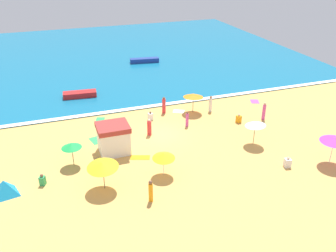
{
  "coord_description": "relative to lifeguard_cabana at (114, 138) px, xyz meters",
  "views": [
    {
      "loc": [
        -8.84,
        -27.86,
        15.73
      ],
      "look_at": [
        0.85,
        -0.14,
        0.8
      ],
      "focal_mm": 38.29,
      "sensor_mm": 36.0,
      "label": 1
    }
  ],
  "objects": [
    {
      "name": "beach_towel_2",
      "position": [
        8.08,
        5.9,
        -1.29
      ],
      "size": [
        1.44,
        1.31,
        0.01
      ],
      "color": "white",
      "rests_on": "ground_plane"
    },
    {
      "name": "beachgoer_9",
      "position": [
        11.21,
        4.82,
        -0.47
      ],
      "size": [
        0.46,
        0.46,
        1.74
      ],
      "color": "white",
      "rests_on": "ground_plane"
    },
    {
      "name": "beachgoer_2",
      "position": [
        6.48,
        6.04,
        -0.46
      ],
      "size": [
        0.4,
        0.4,
        1.8
      ],
      "color": "red",
      "rests_on": "ground_plane"
    },
    {
      "name": "small_boat_1",
      "position": [
        -1.27,
        13.23,
        -0.89
      ],
      "size": [
        3.82,
        1.57,
        0.61
      ],
      "color": "red",
      "rests_on": "ocean_water"
    },
    {
      "name": "beach_towel_1",
      "position": [
        17.08,
        5.57,
        -1.29
      ],
      "size": [
        1.25,
        1.41,
        0.01
      ],
      "color": "#D84CA5",
      "rests_on": "ground_plane"
    },
    {
      "name": "beachgoer_4",
      "position": [
        4.69,
        4.96,
        -0.92
      ],
      "size": [
        0.5,
        0.5,
        0.9
      ],
      "color": "white",
      "rests_on": "ground_plane"
    },
    {
      "name": "beach_towel_0",
      "position": [
        -0.1,
        6.6,
        -1.29
      ],
      "size": [
        1.17,
        1.34,
        0.01
      ],
      "color": "green",
      "rests_on": "ground_plane"
    },
    {
      "name": "beachgoer_8",
      "position": [
        12.45,
        -6.77,
        -0.92
      ],
      "size": [
        0.54,
        0.54,
        0.9
      ],
      "color": "white",
      "rests_on": "ground_plane"
    },
    {
      "name": "beach_umbrella_1",
      "position": [
        9.41,
        5.25,
        0.59
      ],
      "size": [
        2.83,
        2.84,
        2.15
      ],
      "color": "#4C3823",
      "rests_on": "ground_plane"
    },
    {
      "name": "beach_towel_3",
      "position": [
        1.8,
        -1.64,
        -1.29
      ],
      "size": [
        1.76,
        1.21,
        0.01
      ],
      "color": "orange",
      "rests_on": "ground_plane"
    },
    {
      "name": "ocean_water",
      "position": [
        4.51,
        29.7,
        -1.25
      ],
      "size": [
        60.0,
        44.0,
        0.1
      ],
      "primitive_type": "cube",
      "color": "#146B93",
      "rests_on": "ground_plane"
    },
    {
      "name": "beachgoer_7",
      "position": [
        7.61,
        2.42,
        -0.56
      ],
      "size": [
        0.29,
        0.29,
        1.54
      ],
      "color": "#D84CA5",
      "rests_on": "ground_plane"
    },
    {
      "name": "beachgoer_1",
      "position": [
        15.42,
        1.31,
        -0.42
      ],
      "size": [
        0.44,
        0.44,
        1.83
      ],
      "color": "#D84CA5",
      "rests_on": "ground_plane"
    },
    {
      "name": "beach_towel_4",
      "position": [
        -1.22,
        2.47,
        -1.29
      ],
      "size": [
        1.13,
        1.59,
        0.01
      ],
      "color": "green",
      "rests_on": "ground_plane"
    },
    {
      "name": "beach_umbrella_4",
      "position": [
        2.86,
        -4.61,
        0.41
      ],
      "size": [
        2.14,
        2.15,
        1.97
      ],
      "color": "silver",
      "rests_on": "ground_plane"
    },
    {
      "name": "beachgoer_6",
      "position": [
        12.73,
        1.51,
        -0.91
      ],
      "size": [
        0.48,
        0.48,
        0.92
      ],
      "color": "orange",
      "rests_on": "ground_plane"
    },
    {
      "name": "beachgoer_0",
      "position": [
        3.67,
        1.93,
        -0.56
      ],
      "size": [
        0.44,
        0.44,
        1.61
      ],
      "color": "red",
      "rests_on": "ground_plane"
    },
    {
      "name": "beach_tent",
      "position": [
        -8.4,
        -3.2,
        -0.72
      ],
      "size": [
        2.17,
        2.1,
        1.15
      ],
      "color": "#1999D8",
      "rests_on": "ground_plane"
    },
    {
      "name": "beach_umbrella_2",
      "position": [
        -3.48,
        -0.95,
        0.47
      ],
      "size": [
        2.23,
        2.23,
        1.95
      ],
      "color": "#4C3823",
      "rests_on": "ground_plane"
    },
    {
      "name": "small_boat_0",
      "position": [
        9.41,
        23.68,
        -0.88
      ],
      "size": [
        4.31,
        1.59,
        0.64
      ],
      "color": "navy",
      "rests_on": "ocean_water"
    },
    {
      "name": "ground_plane",
      "position": [
        4.51,
        1.7,
        -1.3
      ],
      "size": [
        60.0,
        60.0,
        0.0
      ],
      "primitive_type": "plane",
      "color": "#E0A856"
    },
    {
      "name": "wave_breaker_foam",
      "position": [
        4.51,
        8.0,
        -1.19
      ],
      "size": [
        57.0,
        0.7,
        0.01
      ],
      "primitive_type": "cube",
      "color": "white",
      "rests_on": "ocean_water"
    },
    {
      "name": "beachgoer_5",
      "position": [
        -5.9,
        -2.89,
        -0.9
      ],
      "size": [
        0.52,
        0.52,
        0.91
      ],
      "color": "green",
      "rests_on": "ground_plane"
    },
    {
      "name": "beach_umbrella_5",
      "position": [
        15.96,
        -7.47,
        0.87
      ],
      "size": [
        2.88,
        2.88,
        2.36
      ],
      "color": "silver",
      "rests_on": "ground_plane"
    },
    {
      "name": "lifeguard_cabana",
      "position": [
        0.0,
        0.0,
        0.0
      ],
      "size": [
        2.62,
        2.36,
        2.54
      ],
      "color": "white",
      "rests_on": "ground_plane"
    },
    {
      "name": "beach_umbrella_3",
      "position": [
        -1.71,
        -4.82,
        0.7
      ],
      "size": [
        2.95,
        2.97,
        2.27
      ],
      "color": "#4C3823",
      "rests_on": "ground_plane"
    },
    {
      "name": "beachgoer_3",
      "position": [
        1.03,
        -7.28,
        -0.47
      ],
      "size": [
        0.42,
        0.42,
        1.67
      ],
      "color": "orange",
      "rests_on": "ground_plane"
    },
    {
      "name": "beach_umbrella_0",
      "position": [
        11.83,
        -2.72,
        0.67
      ],
      "size": [
        2.52,
        2.52,
        2.22
      ],
      "color": "#4C3823",
      "rests_on": "ground_plane"
    }
  ]
}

